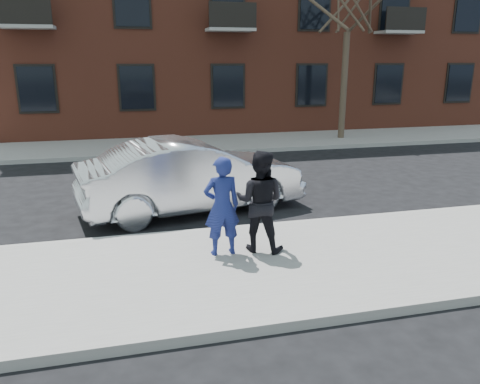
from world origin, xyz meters
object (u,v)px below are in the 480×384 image
object	(u,v)px
silver_sedan	(192,176)
man_peacoat	(260,201)
man_hoodie	(222,206)
street_tree	(349,0)

from	to	relation	value
silver_sedan	man_peacoat	world-z (taller)	man_peacoat
man_hoodie	street_tree	bearing A→B (deg)	-127.36
silver_sedan	street_tree	bearing A→B (deg)	-54.57
street_tree	man_hoodie	size ratio (longest dim) A/B	4.05
street_tree	man_peacoat	size ratio (longest dim) A/B	3.91
street_tree	man_hoodie	world-z (taller)	street_tree
man_hoodie	man_peacoat	bearing A→B (deg)	178.92
man_peacoat	street_tree	bearing A→B (deg)	-94.34
silver_sedan	man_peacoat	xyz separation A→B (m)	(0.75, -2.86, 0.20)
street_tree	man_peacoat	distance (m)	13.35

